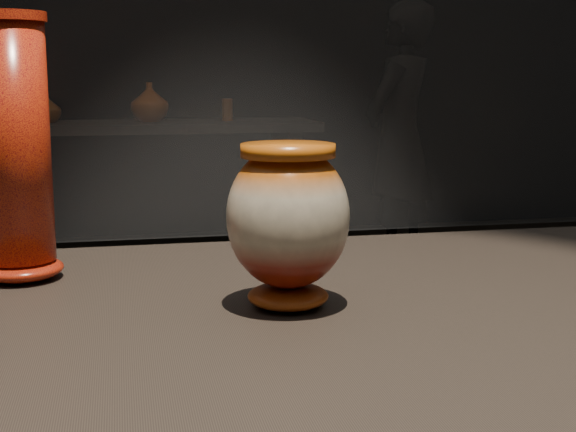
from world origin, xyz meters
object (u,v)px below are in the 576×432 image
Objects in this scene: back_shelf at (138,169)px; visitor at (399,137)px; tall_vase at (15,153)px; main_vase at (288,219)px.

visitor is (1.53, -0.02, 0.15)m from back_shelf.
back_shelf is 1.26× the size of visitor.
tall_vase is at bearing -93.71° from back_shelf.
back_shelf is at bearing 91.41° from main_vase.
tall_vase reaches higher than back_shelf.
visitor is at bearing 63.02° from tall_vase.
tall_vase is 3.87m from visitor.
tall_vase is at bearing 18.25° from visitor.
main_vase is at bearing -88.59° from back_shelf.
visitor reaches higher than tall_vase.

